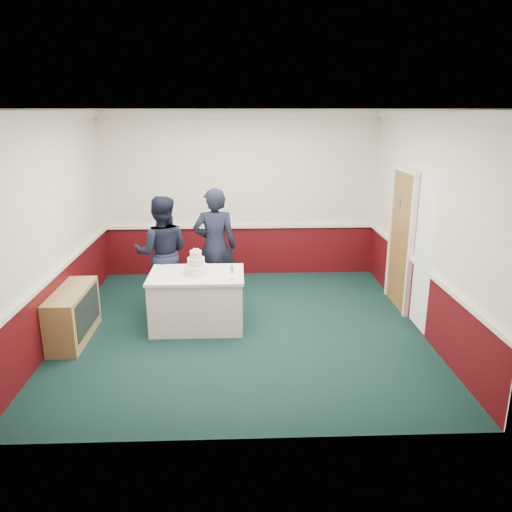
{
  "coord_description": "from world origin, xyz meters",
  "views": [
    {
      "loc": [
        -0.06,
        -6.54,
        2.99
      ],
      "look_at": [
        0.19,
        -0.1,
        1.1
      ],
      "focal_mm": 35.0,
      "sensor_mm": 36.0,
      "label": 1
    }
  ],
  "objects_px": {
    "champagne_flute": "(232,270)",
    "person_woman": "(215,246)",
    "sideboard": "(73,315)",
    "cake_knife": "(193,278)",
    "cake_table": "(197,299)",
    "wedding_cake": "(196,266)",
    "person_man": "(162,253)"
  },
  "relations": [
    {
      "from": "sideboard",
      "to": "person_man",
      "type": "bearing_deg",
      "value": 46.91
    },
    {
      "from": "cake_table",
      "to": "champagne_flute",
      "type": "height_order",
      "value": "champagne_flute"
    },
    {
      "from": "cake_table",
      "to": "cake_knife",
      "type": "height_order",
      "value": "cake_knife"
    },
    {
      "from": "cake_knife",
      "to": "person_woman",
      "type": "height_order",
      "value": "person_woman"
    },
    {
      "from": "wedding_cake",
      "to": "cake_knife",
      "type": "distance_m",
      "value": 0.23
    },
    {
      "from": "champagne_flute",
      "to": "person_woman",
      "type": "bearing_deg",
      "value": 102.73
    },
    {
      "from": "cake_table",
      "to": "champagne_flute",
      "type": "distance_m",
      "value": 0.78
    },
    {
      "from": "wedding_cake",
      "to": "person_woman",
      "type": "bearing_deg",
      "value": 75.98
    },
    {
      "from": "sideboard",
      "to": "cake_knife",
      "type": "distance_m",
      "value": 1.68
    },
    {
      "from": "sideboard",
      "to": "person_man",
      "type": "height_order",
      "value": "person_man"
    },
    {
      "from": "sideboard",
      "to": "cake_table",
      "type": "height_order",
      "value": "cake_table"
    },
    {
      "from": "person_woman",
      "to": "cake_table",
      "type": "bearing_deg",
      "value": 74.39
    },
    {
      "from": "cake_table",
      "to": "person_man",
      "type": "xyz_separation_m",
      "value": [
        -0.58,
        0.76,
        0.48
      ]
    },
    {
      "from": "champagne_flute",
      "to": "cake_knife",
      "type": "bearing_deg",
      "value": 171.42
    },
    {
      "from": "sideboard",
      "to": "cake_knife",
      "type": "xyz_separation_m",
      "value": [
        1.61,
        0.17,
        0.44
      ]
    },
    {
      "from": "sideboard",
      "to": "champagne_flute",
      "type": "relative_size",
      "value": 5.85
    },
    {
      "from": "cake_knife",
      "to": "champagne_flute",
      "type": "height_order",
      "value": "champagne_flute"
    },
    {
      "from": "person_man",
      "to": "sideboard",
      "type": "bearing_deg",
      "value": 44.91
    },
    {
      "from": "sideboard",
      "to": "cake_table",
      "type": "distance_m",
      "value": 1.68
    },
    {
      "from": "cake_table",
      "to": "person_man",
      "type": "bearing_deg",
      "value": 127.5
    },
    {
      "from": "cake_knife",
      "to": "champagne_flute",
      "type": "bearing_deg",
      "value": -24.72
    },
    {
      "from": "wedding_cake",
      "to": "champagne_flute",
      "type": "height_order",
      "value": "wedding_cake"
    },
    {
      "from": "wedding_cake",
      "to": "cake_table",
      "type": "bearing_deg",
      "value": -90.0
    },
    {
      "from": "champagne_flute",
      "to": "person_man",
      "type": "relative_size",
      "value": 0.12
    },
    {
      "from": "wedding_cake",
      "to": "person_woman",
      "type": "xyz_separation_m",
      "value": [
        0.23,
        0.92,
        0.03
      ]
    },
    {
      "from": "cake_knife",
      "to": "person_woman",
      "type": "relative_size",
      "value": 0.12
    },
    {
      "from": "cake_table",
      "to": "wedding_cake",
      "type": "distance_m",
      "value": 0.5
    },
    {
      "from": "cake_table",
      "to": "person_man",
      "type": "height_order",
      "value": "person_man"
    },
    {
      "from": "cake_table",
      "to": "person_woman",
      "type": "bearing_deg",
      "value": 75.98
    },
    {
      "from": "cake_table",
      "to": "person_man",
      "type": "relative_size",
      "value": 0.75
    },
    {
      "from": "cake_knife",
      "to": "wedding_cake",
      "type": "bearing_deg",
      "value": 65.33
    },
    {
      "from": "sideboard",
      "to": "cake_knife",
      "type": "relative_size",
      "value": 5.45
    }
  ]
}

